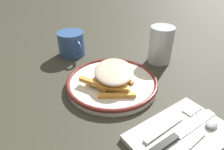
% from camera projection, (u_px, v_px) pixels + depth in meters
% --- Properties ---
extents(ground_plane, '(2.60, 2.60, 0.00)m').
position_uv_depth(ground_plane, '(112.00, 86.00, 0.58)').
color(ground_plane, '#38382C').
extents(plate, '(0.25, 0.25, 0.02)m').
position_uv_depth(plate, '(112.00, 82.00, 0.57)').
color(plate, white).
rests_on(plate, ground_plane).
extents(fries_heap, '(0.18, 0.17, 0.04)m').
position_uv_depth(fries_heap, '(113.00, 74.00, 0.56)').
color(fries_heap, '#DF8E46').
rests_on(fries_heap, plate).
extents(napkin, '(0.14, 0.21, 0.01)m').
position_uv_depth(napkin, '(181.00, 136.00, 0.42)').
color(napkin, silver).
rests_on(napkin, ground_plane).
extents(fork, '(0.02, 0.18, 0.01)m').
position_uv_depth(fork, '(174.00, 122.00, 0.44)').
color(fork, silver).
rests_on(fork, napkin).
extents(knife, '(0.02, 0.21, 0.01)m').
position_uv_depth(knife, '(175.00, 137.00, 0.41)').
color(knife, black).
rests_on(knife, napkin).
extents(spoon, '(0.02, 0.15, 0.01)m').
position_uv_depth(spoon, '(203.00, 132.00, 0.42)').
color(spoon, silver).
rests_on(spoon, napkin).
extents(water_glass, '(0.08, 0.08, 0.12)m').
position_uv_depth(water_glass, '(161.00, 45.00, 0.67)').
color(water_glass, silver).
rests_on(water_glass, ground_plane).
extents(coffee_mug, '(0.12, 0.09, 0.08)m').
position_uv_depth(coffee_mug, '(72.00, 44.00, 0.72)').
color(coffee_mug, '#375B99').
rests_on(coffee_mug, ground_plane).
extents(salt_shaker, '(0.03, 0.03, 0.07)m').
position_uv_depth(salt_shaker, '(162.00, 36.00, 0.79)').
color(salt_shaker, silver).
rests_on(salt_shaker, ground_plane).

